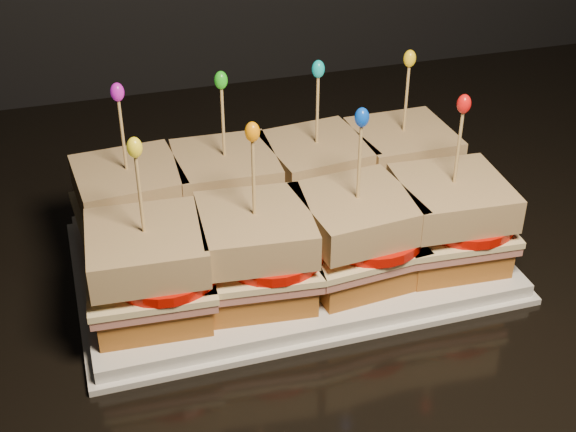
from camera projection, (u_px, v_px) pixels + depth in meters
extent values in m
cube|color=black|center=(72.00, 261.00, 0.80)|extent=(2.63, 0.74, 0.03)
cube|color=silver|center=(288.00, 257.00, 0.76)|extent=(0.39, 0.24, 0.02)
cube|color=silver|center=(288.00, 262.00, 0.77)|extent=(0.40, 0.25, 0.01)
cube|color=brown|center=(134.00, 231.00, 0.76)|extent=(0.10, 0.10, 0.03)
cube|color=#B1675C|center=(132.00, 216.00, 0.75)|extent=(0.11, 0.10, 0.01)
cube|color=beige|center=(132.00, 210.00, 0.75)|extent=(0.11, 0.11, 0.01)
cylinder|color=red|center=(145.00, 204.00, 0.75)|extent=(0.09, 0.09, 0.01)
cube|color=brown|center=(128.00, 184.00, 0.74)|extent=(0.10, 0.10, 0.03)
cylinder|color=tan|center=(123.00, 139.00, 0.71)|extent=(0.00, 0.00, 0.09)
ellipsoid|color=#BE15C4|center=(117.00, 92.00, 0.69)|extent=(0.01, 0.01, 0.02)
cube|color=brown|center=(227.00, 216.00, 0.79)|extent=(0.09, 0.09, 0.03)
cube|color=#B1675C|center=(227.00, 201.00, 0.78)|extent=(0.10, 0.10, 0.01)
cube|color=beige|center=(226.00, 195.00, 0.77)|extent=(0.11, 0.10, 0.01)
cylinder|color=red|center=(240.00, 190.00, 0.77)|extent=(0.09, 0.09, 0.01)
cube|color=brown|center=(225.00, 170.00, 0.76)|extent=(0.10, 0.10, 0.03)
cylinder|color=tan|center=(223.00, 126.00, 0.73)|extent=(0.00, 0.00, 0.09)
ellipsoid|color=green|center=(221.00, 80.00, 0.71)|extent=(0.01, 0.01, 0.02)
cube|color=brown|center=(315.00, 202.00, 0.81)|extent=(0.10, 0.10, 0.03)
cube|color=#B1675C|center=(316.00, 188.00, 0.80)|extent=(0.11, 0.11, 0.01)
cube|color=beige|center=(316.00, 182.00, 0.80)|extent=(0.11, 0.11, 0.01)
cylinder|color=red|center=(329.00, 176.00, 0.79)|extent=(0.09, 0.09, 0.01)
cube|color=brown|center=(316.00, 157.00, 0.78)|extent=(0.10, 0.10, 0.03)
cylinder|color=tan|center=(317.00, 114.00, 0.76)|extent=(0.00, 0.00, 0.09)
ellipsoid|color=#0CADB3|center=(318.00, 69.00, 0.73)|extent=(0.01, 0.01, 0.02)
cube|color=brown|center=(399.00, 189.00, 0.83)|extent=(0.09, 0.09, 0.03)
cube|color=#B1675C|center=(400.00, 175.00, 0.82)|extent=(0.10, 0.10, 0.01)
cube|color=beige|center=(400.00, 169.00, 0.82)|extent=(0.10, 0.10, 0.01)
cylinder|color=red|center=(414.00, 163.00, 0.81)|extent=(0.09, 0.09, 0.01)
cube|color=brown|center=(402.00, 145.00, 0.80)|extent=(0.09, 0.09, 0.03)
cylinder|color=tan|center=(406.00, 102.00, 0.78)|extent=(0.00, 0.00, 0.09)
ellipsoid|color=yellow|center=(410.00, 58.00, 0.76)|extent=(0.01, 0.01, 0.02)
cube|color=brown|center=(152.00, 298.00, 0.68)|extent=(0.10, 0.10, 0.03)
cube|color=#B1675C|center=(150.00, 282.00, 0.67)|extent=(0.11, 0.10, 0.01)
cube|color=beige|center=(149.00, 276.00, 0.66)|extent=(0.11, 0.10, 0.01)
cylinder|color=red|center=(164.00, 270.00, 0.66)|extent=(0.09, 0.09, 0.01)
cube|color=brown|center=(146.00, 248.00, 0.65)|extent=(0.10, 0.10, 0.03)
cylinder|color=tan|center=(140.00, 199.00, 0.62)|extent=(0.00, 0.00, 0.09)
ellipsoid|color=yellow|center=(135.00, 147.00, 0.60)|extent=(0.01, 0.01, 0.02)
cube|color=brown|center=(256.00, 279.00, 0.70)|extent=(0.10, 0.10, 0.03)
cube|color=#B1675C|center=(256.00, 264.00, 0.69)|extent=(0.11, 0.11, 0.01)
cube|color=beige|center=(256.00, 257.00, 0.69)|extent=(0.11, 0.11, 0.01)
cylinder|color=red|center=(271.00, 251.00, 0.68)|extent=(0.09, 0.09, 0.01)
cube|color=brown|center=(255.00, 230.00, 0.67)|extent=(0.10, 0.10, 0.03)
cylinder|color=tan|center=(254.00, 182.00, 0.65)|extent=(0.00, 0.00, 0.09)
ellipsoid|color=orange|center=(252.00, 132.00, 0.62)|extent=(0.01, 0.01, 0.02)
cube|color=brown|center=(354.00, 262.00, 0.72)|extent=(0.10, 0.10, 0.03)
cube|color=#B1675C|center=(355.00, 246.00, 0.71)|extent=(0.11, 0.11, 0.01)
cube|color=beige|center=(355.00, 240.00, 0.71)|extent=(0.11, 0.11, 0.01)
cylinder|color=red|center=(371.00, 234.00, 0.70)|extent=(0.09, 0.09, 0.01)
cube|color=brown|center=(357.00, 213.00, 0.69)|extent=(0.10, 0.10, 0.03)
cylinder|color=tan|center=(359.00, 167.00, 0.67)|extent=(0.00, 0.00, 0.09)
ellipsoid|color=blue|center=(362.00, 117.00, 0.64)|extent=(0.01, 0.01, 0.02)
cube|color=brown|center=(446.00, 245.00, 0.74)|extent=(0.10, 0.10, 0.03)
cube|color=#B1675C|center=(448.00, 230.00, 0.73)|extent=(0.11, 0.10, 0.01)
cube|color=beige|center=(449.00, 224.00, 0.73)|extent=(0.11, 0.10, 0.01)
cylinder|color=red|center=(465.00, 218.00, 0.72)|extent=(0.09, 0.09, 0.01)
cube|color=brown|center=(452.00, 198.00, 0.72)|extent=(0.10, 0.10, 0.03)
cylinder|color=tan|center=(458.00, 152.00, 0.69)|extent=(0.00, 0.00, 0.09)
ellipsoid|color=red|center=(464.00, 104.00, 0.67)|extent=(0.01, 0.01, 0.02)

